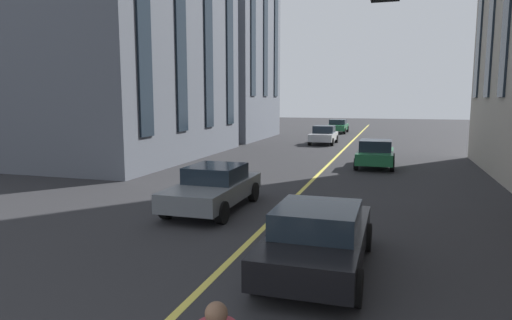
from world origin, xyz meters
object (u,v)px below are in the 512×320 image
Objects in this scene: car_green_parked_b at (375,154)px; car_silver_parked_a at (324,135)px; car_green_far at (338,126)px; car_black_near at (318,237)px; car_grey_trailing at (214,187)px.

car_green_parked_b and car_silver_parked_a have the same top height.
car_silver_parked_a is 0.89× the size of car_green_far.
car_grey_trailing is at bearing 44.06° from car_black_near.
car_green_parked_b is 11.41m from car_grey_trailing.
car_grey_trailing is at bearing -179.70° from car_green_far.
car_black_near is 14.61m from car_green_parked_b.
car_black_near is 1.00× the size of car_green_far.
car_black_near is at bearing -135.94° from car_grey_trailing.
car_green_parked_b reaches higher than car_green_far.
car_black_near and car_green_far have the same top height.
car_green_parked_b is at bearing -168.39° from car_green_far.
car_black_near is at bearing 177.98° from car_green_parked_b.
car_green_far is at bearing 11.61° from car_green_parked_b.
car_black_near is 5.72m from car_grey_trailing.
car_grey_trailing is at bearing 156.82° from car_green_parked_b.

